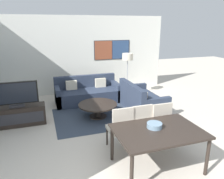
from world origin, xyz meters
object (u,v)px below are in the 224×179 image
(television, at_px, (16,95))
(sofa_main, at_px, (87,93))
(tv_console, at_px, (19,116))
(floor_lamp, at_px, (128,60))
(dining_chair_centre, at_px, (139,123))
(sofa_side, at_px, (140,101))
(fruit_bowl, at_px, (154,125))
(coffee_table, at_px, (98,107))
(dining_table, at_px, (158,134))
(dining_chair_left, at_px, (121,126))
(dining_chair_right, at_px, (159,121))

(television, xyz_separation_m, sofa_main, (2.05, 1.24, -0.55))
(tv_console, height_order, floor_lamp, floor_lamp)
(tv_console, xyz_separation_m, dining_chair_centre, (2.48, -1.91, 0.28))
(sofa_side, distance_m, dining_chair_centre, 2.09)
(sofa_main, relative_size, fruit_bowl, 7.61)
(sofa_side, bearing_deg, sofa_main, 46.44)
(coffee_table, bearing_deg, dining_table, -80.33)
(sofa_side, relative_size, dining_chair_left, 1.68)
(television, height_order, fruit_bowl, television)
(tv_console, xyz_separation_m, sofa_main, (2.05, 1.24, 0.02))
(television, xyz_separation_m, sofa_side, (3.40, -0.05, -0.55))
(dining_chair_left, height_order, fruit_bowl, dining_chair_left)
(television, xyz_separation_m, dining_chair_centre, (2.48, -1.91, -0.28))
(sofa_main, height_order, dining_chair_centre, dining_chair_centre)
(sofa_side, bearing_deg, television, 89.21)
(sofa_main, height_order, floor_lamp, floor_lamp)
(dining_table, relative_size, dining_chair_right, 1.56)
(coffee_table, distance_m, fruit_bowl, 2.48)
(dining_table, distance_m, dining_chair_left, 0.85)
(sofa_side, bearing_deg, dining_chair_centre, 153.62)
(tv_console, distance_m, dining_chair_centre, 3.14)
(coffee_table, distance_m, floor_lamp, 2.23)
(dining_table, height_order, floor_lamp, floor_lamp)
(dining_chair_left, relative_size, fruit_bowl, 3.53)
(dining_table, xyz_separation_m, dining_chair_right, (0.42, 0.71, -0.13))
(coffee_table, relative_size, floor_lamp, 0.69)
(tv_console, bearing_deg, coffee_table, -4.16)
(dining_table, bearing_deg, dining_chair_right, 58.98)
(sofa_main, relative_size, dining_table, 1.38)
(sofa_main, bearing_deg, television, -148.95)
(television, bearing_deg, dining_table, -46.92)
(dining_table, bearing_deg, dining_chair_centre, 90.00)
(sofa_main, relative_size, dining_chair_left, 2.16)
(dining_chair_centre, bearing_deg, coffee_table, 103.64)
(television, relative_size, sofa_side, 0.65)
(television, xyz_separation_m, coffee_table, (2.05, -0.15, -0.53))
(sofa_main, relative_size, coffee_table, 1.95)
(sofa_side, relative_size, floor_lamp, 1.05)
(dining_table, bearing_deg, sofa_main, 96.26)
(dining_chair_left, xyz_separation_m, dining_chair_centre, (0.42, 0.02, 0.00))
(coffee_table, height_order, dining_chair_left, dining_chair_left)
(dining_chair_right, bearing_deg, dining_chair_left, 178.90)
(tv_console, height_order, fruit_bowl, fruit_bowl)
(dining_table, relative_size, dining_chair_centre, 1.56)
(television, xyz_separation_m, dining_table, (2.48, -2.65, -0.15))
(dining_chair_left, bearing_deg, dining_chair_right, -1.10)
(floor_lamp, bearing_deg, dining_table, -104.52)
(floor_lamp, bearing_deg, dining_chair_left, -114.41)
(tv_console, relative_size, fruit_bowl, 4.84)
(television, distance_m, floor_lamp, 3.72)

